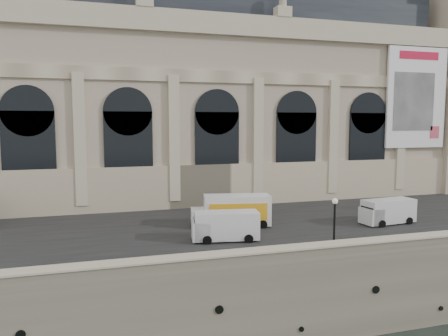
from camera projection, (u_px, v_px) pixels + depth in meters
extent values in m
cube|color=gray|center=(219.00, 209.00, 64.98)|extent=(160.00, 70.00, 6.00)
cube|color=#2D2D2D|center=(275.00, 219.00, 44.65)|extent=(160.00, 24.00, 0.06)
cube|color=gray|center=(348.00, 250.00, 31.82)|extent=(160.00, 1.20, 1.10)
cube|color=#BEB098|center=(349.00, 242.00, 31.76)|extent=(160.00, 1.40, 0.12)
cube|color=#B8A88D|center=(184.00, 113.00, 57.99)|extent=(68.00, 18.00, 22.00)
cube|color=#BEB098|center=(200.00, 186.00, 50.17)|extent=(68.60, 0.40, 5.00)
cube|color=#BEB098|center=(200.00, 22.00, 48.08)|extent=(69.00, 0.80, 2.40)
cube|color=#BEB098|center=(200.00, 76.00, 48.84)|extent=(68.00, 0.30, 1.40)
cube|color=#282E35|center=(183.00, 5.00, 56.50)|extent=(64.00, 15.00, 6.00)
cube|color=black|center=(29.00, 155.00, 44.61)|extent=(5.20, 0.25, 9.00)
cylinder|color=black|center=(27.00, 111.00, 44.13)|extent=(5.20, 0.25, 5.20)
cube|color=#BEB098|center=(80.00, 140.00, 45.80)|extent=(1.20, 0.50, 14.00)
cube|color=black|center=(129.00, 153.00, 47.45)|extent=(5.20, 0.25, 9.00)
cylinder|color=black|center=(128.00, 111.00, 46.97)|extent=(5.20, 0.25, 5.20)
cube|color=#BEB098|center=(174.00, 139.00, 48.64)|extent=(1.20, 0.50, 14.00)
cube|color=black|center=(217.00, 151.00, 50.28)|extent=(5.20, 0.25, 9.00)
cylinder|color=black|center=(217.00, 112.00, 49.80)|extent=(5.20, 0.25, 5.20)
cube|color=#BEB098|center=(258.00, 138.00, 51.47)|extent=(1.20, 0.50, 14.00)
cube|color=black|center=(296.00, 150.00, 53.12)|extent=(5.20, 0.25, 9.00)
cylinder|color=black|center=(297.00, 113.00, 52.64)|extent=(5.20, 0.25, 5.20)
cube|color=#BEB098|center=(333.00, 137.00, 54.31)|extent=(1.20, 0.50, 14.00)
cube|color=black|center=(367.00, 148.00, 55.95)|extent=(5.20, 0.25, 9.00)
cylinder|color=black|center=(368.00, 113.00, 55.47)|extent=(5.20, 0.25, 5.20)
cube|color=#BEB098|center=(401.00, 136.00, 57.14)|extent=(1.20, 0.50, 14.00)
cube|color=white|center=(416.00, 98.00, 56.99)|extent=(9.00, 0.35, 13.00)
cube|color=red|center=(419.00, 55.00, 56.23)|extent=(6.00, 0.06, 1.00)
cube|color=gray|center=(414.00, 102.00, 56.71)|extent=(6.20, 0.06, 7.50)
cube|color=#C94758|center=(435.00, 132.00, 58.13)|extent=(1.40, 0.06, 1.60)
cube|color=#B8A88D|center=(447.00, 88.00, 66.04)|extent=(12.00, 14.00, 30.00)
cube|color=silver|center=(226.00, 225.00, 36.29)|extent=(5.58, 2.90, 2.26)
cube|color=silver|center=(201.00, 230.00, 36.06)|extent=(1.80, 2.28, 1.58)
cube|color=black|center=(194.00, 224.00, 35.94)|extent=(0.35, 1.76, 0.79)
cylinder|color=black|center=(207.00, 240.00, 35.16)|extent=(0.78, 0.36, 0.75)
cylinder|color=black|center=(205.00, 234.00, 37.20)|extent=(0.78, 0.36, 0.75)
cylinder|color=black|center=(249.00, 239.00, 35.59)|extent=(0.78, 0.36, 0.75)
cylinder|color=black|center=(244.00, 233.00, 37.63)|extent=(0.78, 0.36, 0.75)
cube|color=silver|center=(388.00, 211.00, 42.28)|extent=(5.39, 2.54, 2.22)
cube|color=silver|center=(371.00, 216.00, 41.53)|extent=(1.66, 2.16, 1.54)
cube|color=black|center=(367.00, 211.00, 41.27)|extent=(0.24, 1.73, 0.77)
cylinder|color=black|center=(382.00, 224.00, 40.82)|extent=(0.75, 0.31, 0.73)
cylinder|color=black|center=(367.00, 220.00, 42.68)|extent=(0.75, 0.31, 0.73)
cylinder|color=black|center=(409.00, 221.00, 42.08)|extent=(0.75, 0.31, 0.73)
cylinder|color=black|center=(394.00, 217.00, 43.94)|extent=(0.75, 0.31, 0.73)
cube|color=silver|center=(237.00, 210.00, 41.25)|extent=(6.52, 3.49, 2.78)
cube|color=orange|center=(239.00, 212.00, 40.05)|extent=(5.28, 1.06, 1.65)
cube|color=red|center=(239.00, 212.00, 40.05)|extent=(3.05, 0.62, 0.62)
cube|color=silver|center=(200.00, 217.00, 40.97)|extent=(2.05, 2.54, 1.55)
cylinder|color=black|center=(207.00, 226.00, 39.92)|extent=(0.86, 0.44, 0.83)
cylinder|color=black|center=(206.00, 220.00, 42.26)|extent=(0.86, 0.44, 0.83)
cylinder|color=black|center=(263.00, 224.00, 40.43)|extent=(0.86, 0.44, 0.83)
cylinder|color=black|center=(258.00, 219.00, 42.78)|extent=(0.86, 0.44, 0.83)
cylinder|color=black|center=(334.00, 251.00, 32.90)|extent=(0.43, 0.43, 0.39)
cylinder|color=black|center=(334.00, 228.00, 32.71)|extent=(0.16, 0.16, 3.91)
sphere|color=beige|center=(335.00, 201.00, 32.50)|extent=(0.43, 0.43, 0.43)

